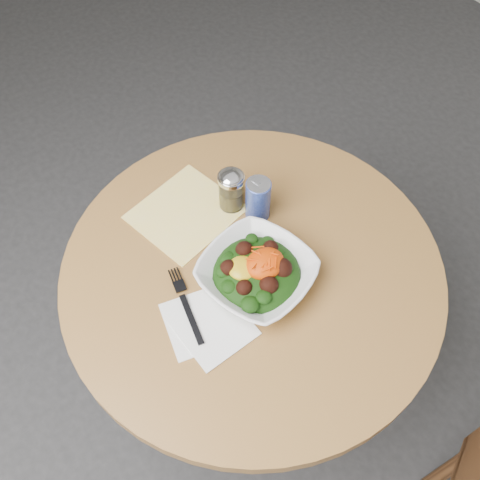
% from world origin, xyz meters
% --- Properties ---
extents(ground, '(6.00, 6.00, 0.00)m').
position_xyz_m(ground, '(0.00, 0.00, 0.00)').
color(ground, '#2B2B2D').
rests_on(ground, ground).
extents(table, '(0.90, 0.90, 0.75)m').
position_xyz_m(table, '(0.00, 0.00, 0.55)').
color(table, black).
rests_on(table, ground).
extents(cloth_napkin, '(0.28, 0.26, 0.00)m').
position_xyz_m(cloth_napkin, '(-0.04, 0.22, 0.75)').
color(cloth_napkin, yellow).
rests_on(cloth_napkin, table).
extents(paper_napkins, '(0.18, 0.20, 0.00)m').
position_xyz_m(paper_napkins, '(-0.17, -0.06, 0.75)').
color(paper_napkins, white).
rests_on(paper_napkins, table).
extents(salad_bowl, '(0.30, 0.30, 0.09)m').
position_xyz_m(salad_bowl, '(-0.02, -0.04, 0.78)').
color(salad_bowl, white).
rests_on(salad_bowl, table).
extents(fork, '(0.07, 0.20, 0.00)m').
position_xyz_m(fork, '(-0.18, 0.01, 0.76)').
color(fork, black).
rests_on(fork, table).
extents(spice_shaker, '(0.07, 0.07, 0.12)m').
position_xyz_m(spice_shaker, '(0.07, 0.18, 0.81)').
color(spice_shaker, silver).
rests_on(spice_shaker, table).
extents(beverage_can, '(0.06, 0.06, 0.12)m').
position_xyz_m(beverage_can, '(0.10, 0.11, 0.81)').
color(beverage_can, '#0D1D96').
rests_on(beverage_can, table).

